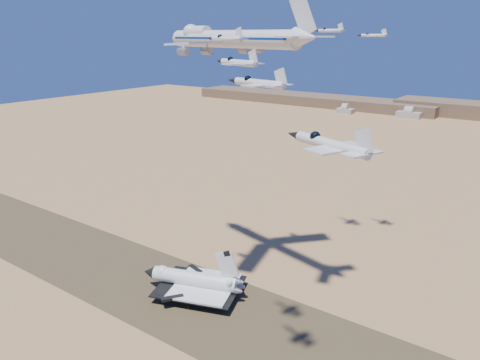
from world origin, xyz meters
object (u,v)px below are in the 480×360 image
Objects in this scene: chase_jet_a at (226,39)px; chase_jet_d at (330,144)px; chase_jet_e at (330,30)px; shuttle at (194,281)px; crew_c at (188,307)px; chase_jet_f at (373,35)px; chase_jet_c at (258,83)px; carrier_747 at (226,39)px; crew_a at (187,303)px; crew_b at (199,305)px; chase_jet_b at (238,62)px.

chase_jet_a is 0.94× the size of chase_jet_d.
chase_jet_a is 0.91× the size of chase_jet_e.
crew_c is at bearing -80.28° from shuttle.
shuttle is 3.07× the size of chase_jet_f.
chase_jet_d reaches higher than shuttle.
chase_jet_c reaches higher than chase_jet_d.
carrier_747 is 5.77× the size of chase_jet_c.
crew_a is at bearing 153.85° from chase_jet_c.
chase_jet_a is at bearing -139.92° from crew_a.
chase_jet_d is (81.91, -66.17, 88.23)m from crew_b.
chase_jet_b is at bearing -78.11° from chase_jet_f.
shuttle is 0.54× the size of carrier_747.
crew_b is 0.12× the size of chase_jet_d.
shuttle is at bearing 150.92° from chase_jet_c.
chase_jet_c reaches higher than crew_c.
chase_jet_c is 138.95m from chase_jet_e.
chase_jet_f is (-33.19, 140.61, 7.37)m from chase_jet_c.
carrier_747 is at bearing -29.29° from crew_b.
chase_jet_f is (-12.87, 118.80, 5.64)m from chase_jet_b.
crew_b is at bearing -88.54° from crew_c.
shuttle is 3.07× the size of chase_jet_a.
crew_a is 0.11× the size of chase_jet_c.
chase_jet_c is at bearing 166.76° from chase_jet_d.
chase_jet_d is at bearing -58.21° from shuttle.
crew_c reaches higher than crew_a.
chase_jet_a is at bearing 145.50° from chase_jet_c.
chase_jet_b is 54.81m from chase_jet_d.
chase_jet_d is 164.18m from chase_jet_f.
chase_jet_a is 0.92× the size of chase_jet_b.
carrier_747 is at bearing -113.40° from chase_jet_f.
chase_jet_a is (34.35, -17.81, 100.68)m from crew_a.
carrier_747 reaches higher than crew_a.
chase_jet_e is at bearing -34.83° from crew_a.
shuttle is at bearing -92.39° from chase_jet_e.
chase_jet_b reaches higher than chase_jet_d.
chase_jet_a reaches higher than chase_jet_c.
chase_jet_f is (34.39, 61.77, 1.17)m from carrier_747.
chase_jet_a is at bearing -66.14° from chase_jet_e.
crew_a is 0.10× the size of chase_jet_b.
chase_jet_f reaches higher than crew_c.
chase_jet_e is 1.11× the size of chase_jet_f.
shuttle is 131.51m from chase_jet_f.
carrier_747 is at bearing 64.82° from shuttle.
chase_jet_b is at bearing -179.30° from crew_c.
chase_jet_f reaches higher than chase_jet_a.
chase_jet_e is at bearing -68.41° from crew_c.
chase_jet_b reaches higher than crew_b.
crew_b is 129.63m from chase_jet_e.
carrier_747 is at bearing 141.91° from chase_jet_a.
chase_jet_c is 0.90× the size of chase_jet_e.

